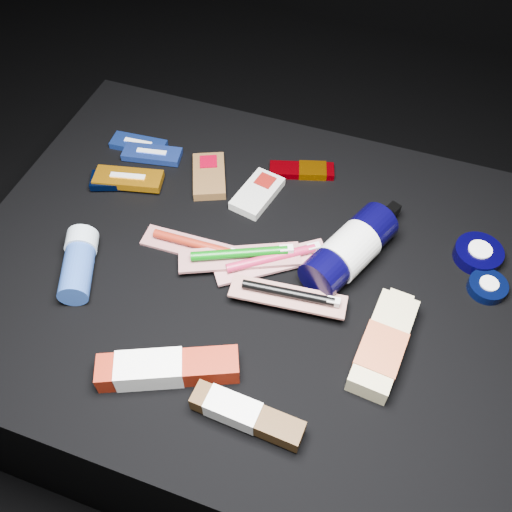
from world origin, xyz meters
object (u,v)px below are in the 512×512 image
(bodywash_bottle, at_px, (383,346))
(deodorant_stick, at_px, (78,263))
(lotion_bottle, at_px, (350,250))
(toothpaste_carton_red, at_px, (162,369))

(bodywash_bottle, height_order, deodorant_stick, deodorant_stick)
(bodywash_bottle, bearing_deg, lotion_bottle, 126.76)
(lotion_bottle, relative_size, toothpaste_carton_red, 1.12)
(bodywash_bottle, bearing_deg, deodorant_stick, -172.22)
(bodywash_bottle, relative_size, toothpaste_carton_red, 0.89)
(toothpaste_carton_red, bearing_deg, bodywash_bottle, 2.35)
(deodorant_stick, bearing_deg, toothpaste_carton_red, -53.02)
(lotion_bottle, xyz_separation_m, deodorant_stick, (-0.43, -0.17, -0.01))
(lotion_bottle, xyz_separation_m, toothpaste_carton_red, (-0.21, -0.30, -0.02))
(toothpaste_carton_red, bearing_deg, lotion_bottle, 30.99)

